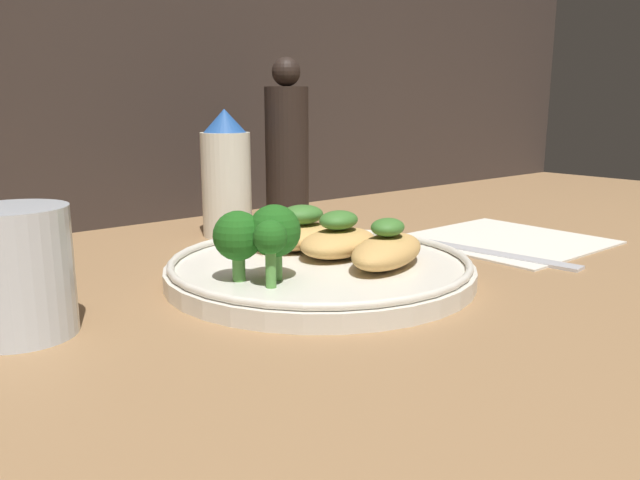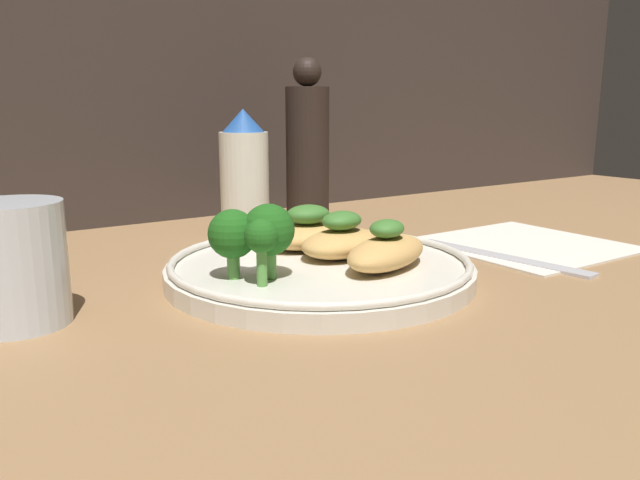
{
  "view_description": "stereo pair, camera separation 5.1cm",
  "coord_description": "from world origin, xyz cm",
  "px_view_note": "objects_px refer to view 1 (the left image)",
  "views": [
    {
      "loc": [
        -32.15,
        -38.25,
        14.41
      ],
      "look_at": [
        0.0,
        0.0,
        3.4
      ],
      "focal_mm": 35.0,
      "sensor_mm": 36.0,
      "label": 1
    },
    {
      "loc": [
        -28.07,
        -41.33,
        14.41
      ],
      "look_at": [
        0.0,
        0.0,
        3.4
      ],
      "focal_mm": 35.0,
      "sensor_mm": 36.0,
      "label": 2
    }
  ],
  "objects_px": {
    "broccoli_bunch": "(260,235)",
    "sauce_bottle": "(226,176)",
    "plate": "(320,268)",
    "drinking_glass": "(17,272)",
    "pepper_grinder": "(287,151)"
  },
  "relations": [
    {
      "from": "plate",
      "to": "broccoli_bunch",
      "type": "relative_size",
      "value": 4.18
    },
    {
      "from": "broccoli_bunch",
      "to": "sauce_bottle",
      "type": "distance_m",
      "value": 0.24
    },
    {
      "from": "plate",
      "to": "pepper_grinder",
      "type": "bearing_deg",
      "value": 59.38
    },
    {
      "from": "sauce_bottle",
      "to": "drinking_glass",
      "type": "bearing_deg",
      "value": -145.86
    },
    {
      "from": "plate",
      "to": "sauce_bottle",
      "type": "distance_m",
      "value": 0.21
    },
    {
      "from": "drinking_glass",
      "to": "broccoli_bunch",
      "type": "bearing_deg",
      "value": -12.84
    },
    {
      "from": "plate",
      "to": "sauce_bottle",
      "type": "xyz_separation_m",
      "value": [
        0.04,
        0.2,
        0.06
      ]
    },
    {
      "from": "plate",
      "to": "sauce_bottle",
      "type": "bearing_deg",
      "value": 79.8
    },
    {
      "from": "broccoli_bunch",
      "to": "pepper_grinder",
      "type": "height_order",
      "value": "pepper_grinder"
    },
    {
      "from": "plate",
      "to": "sauce_bottle",
      "type": "height_order",
      "value": "sauce_bottle"
    },
    {
      "from": "sauce_bottle",
      "to": "plate",
      "type": "bearing_deg",
      "value": -100.2
    },
    {
      "from": "broccoli_bunch",
      "to": "pepper_grinder",
      "type": "bearing_deg",
      "value": 48.76
    },
    {
      "from": "plate",
      "to": "broccoli_bunch",
      "type": "bearing_deg",
      "value": -170.72
    },
    {
      "from": "broccoli_bunch",
      "to": "drinking_glass",
      "type": "relative_size",
      "value": 0.74
    },
    {
      "from": "sauce_bottle",
      "to": "pepper_grinder",
      "type": "relative_size",
      "value": 0.71
    }
  ]
}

